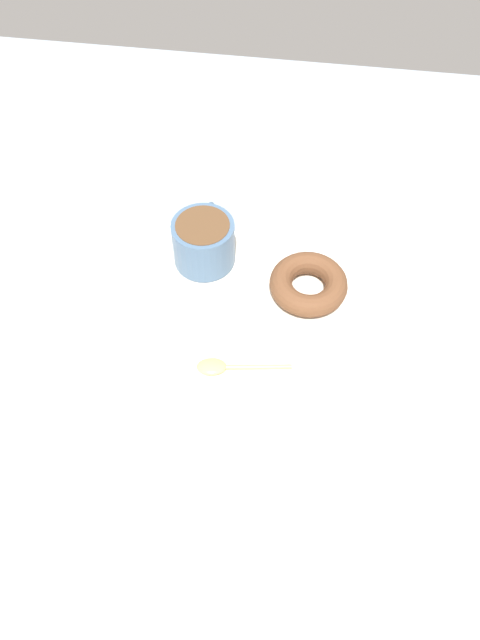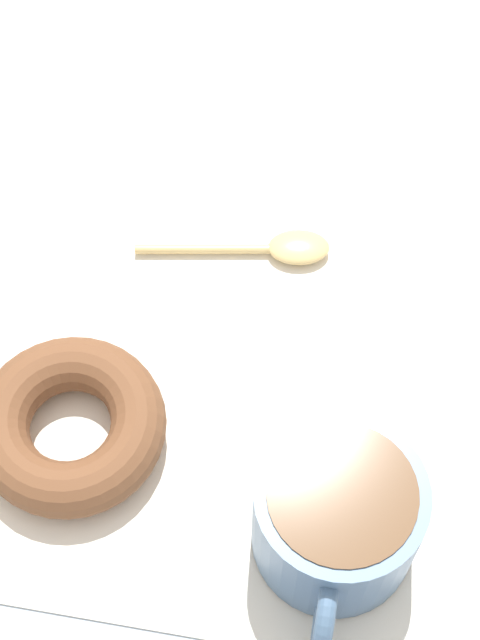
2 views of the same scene
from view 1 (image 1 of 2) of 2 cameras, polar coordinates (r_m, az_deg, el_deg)
ground_plane at (r=79.44cm, az=1.50°, el=-1.47°), size 120.00×120.00×2.00cm
napkin at (r=78.55cm, az=0.00°, el=-0.91°), size 33.92×33.92×0.30cm
coffee_cup at (r=83.19cm, az=-3.33°, el=7.23°), size 8.26×10.93×6.69cm
donut at (r=81.37cm, az=6.28°, el=3.30°), size 10.17×10.17×2.96cm
spoon at (r=75.01cm, az=-1.56°, el=-4.29°), size 11.53×3.20×0.90cm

